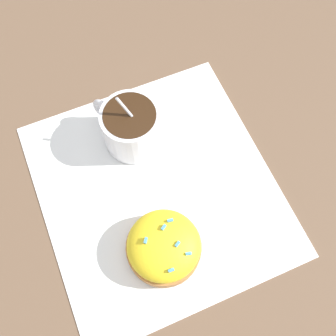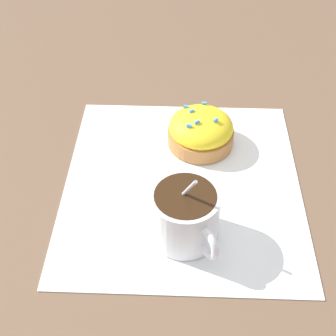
{
  "view_description": "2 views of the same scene",
  "coord_description": "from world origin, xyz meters",
  "views": [
    {
      "loc": [
        0.18,
        -0.04,
        0.51
      ],
      "look_at": [
        -0.01,
        0.02,
        0.04
      ],
      "focal_mm": 42.0,
      "sensor_mm": 36.0,
      "label": 1
    },
    {
      "loc": [
        -0.43,
        -0.05,
        0.45
      ],
      "look_at": [
        -0.01,
        0.02,
        0.04
      ],
      "focal_mm": 50.0,
      "sensor_mm": 36.0,
      "label": 2
    }
  ],
  "objects": [
    {
      "name": "frosted_pastry",
      "position": [
        0.08,
        -0.01,
        0.03
      ],
      "size": [
        0.09,
        0.09,
        0.05
      ],
      "color": "#B2753D",
      "rests_on": "paper_napkin"
    },
    {
      "name": "coffee_cup",
      "position": [
        -0.08,
        -0.01,
        0.04
      ],
      "size": [
        0.09,
        0.09,
        0.1
      ],
      "color": "white",
      "rests_on": "paper_napkin"
    },
    {
      "name": "ground_plane",
      "position": [
        0.0,
        0.0,
        0.0
      ],
      "size": [
        3.0,
        3.0,
        0.0
      ],
      "primitive_type": "plane",
      "color": "brown"
    },
    {
      "name": "paper_napkin",
      "position": [
        0.0,
        0.0,
        0.0
      ],
      "size": [
        0.37,
        0.35,
        0.0
      ],
      "color": "white",
      "rests_on": "ground_plane"
    }
  ]
}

